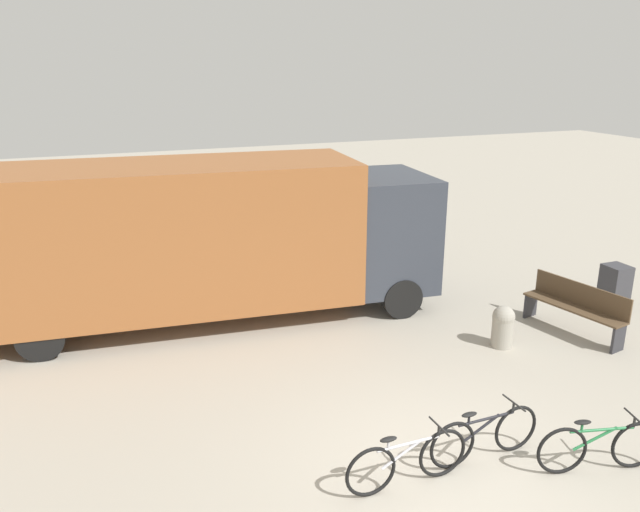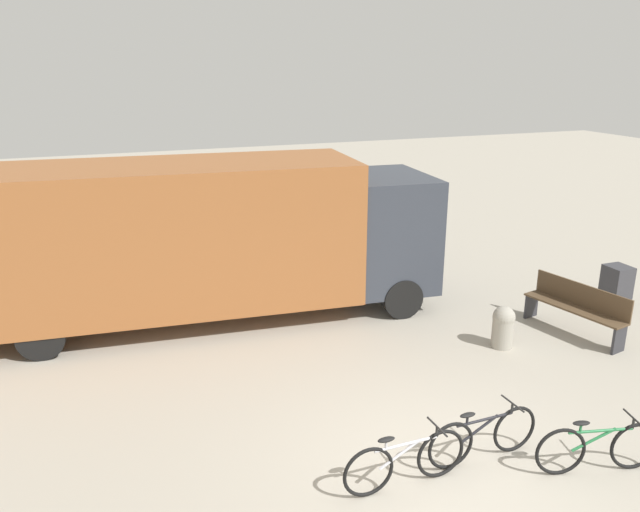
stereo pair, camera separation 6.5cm
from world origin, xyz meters
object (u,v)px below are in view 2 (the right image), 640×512
object	(u,v)px
bicycle_near	(405,461)
utility_box	(616,285)
bicycle_middle	(483,436)
bollard_near_bench	(503,326)
delivery_truck	(195,236)
park_bench	(577,306)
bicycle_far	(598,447)

from	to	relation	value
bicycle_near	utility_box	world-z (taller)	utility_box
bicycle_middle	utility_box	xyz separation A→B (m)	(5.72, 3.52, 0.07)
bicycle_near	bollard_near_bench	bearing A→B (deg)	38.09
delivery_truck	bicycle_near	world-z (taller)	delivery_truck
delivery_truck	utility_box	distance (m)	8.67
park_bench	bicycle_near	size ratio (longest dim) A/B	1.25
bollard_near_bench	utility_box	distance (m)	3.57
bicycle_near	bollard_near_bench	distance (m)	4.41
park_bench	bicycle_near	bearing A→B (deg)	106.96
delivery_truck	bicycle_near	distance (m)	6.25
bicycle_middle	bicycle_far	distance (m)	1.37
bollard_near_bench	delivery_truck	bearing A→B (deg)	146.33
park_bench	delivery_truck	bearing A→B (deg)	51.92
bicycle_middle	bollard_near_bench	distance (m)	3.48
bicycle_far	utility_box	world-z (taller)	utility_box
bollard_near_bench	park_bench	bearing A→B (deg)	0.55
bicycle_near	bicycle_middle	bearing A→B (deg)	4.71
park_bench	bicycle_far	size ratio (longest dim) A/B	1.28
delivery_truck	bicycle_far	xyz separation A→B (m)	(3.71, -6.55, -1.35)
delivery_truck	bicycle_middle	world-z (taller)	delivery_truck
utility_box	bollard_near_bench	bearing A→B (deg)	-165.95
bollard_near_bench	bicycle_near	bearing A→B (deg)	-141.20
delivery_truck	bicycle_near	xyz separation A→B (m)	(1.36, -5.95, -1.35)
delivery_truck	utility_box	xyz separation A→B (m)	(8.25, -2.33, -1.28)
park_bench	bollard_near_bench	size ratio (longest dim) A/B	2.63
delivery_truck	park_bench	distance (m)	7.26
bicycle_middle	utility_box	world-z (taller)	utility_box
bicycle_middle	bollard_near_bench	xyz separation A→B (m)	(2.26, 2.65, 0.06)
park_bench	utility_box	xyz separation A→B (m)	(1.83, 0.85, -0.12)
park_bench	bicycle_far	world-z (taller)	park_bench
bicycle_far	bollard_near_bench	world-z (taller)	bollard_near_bench
bicycle_near	bicycle_middle	distance (m)	1.18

